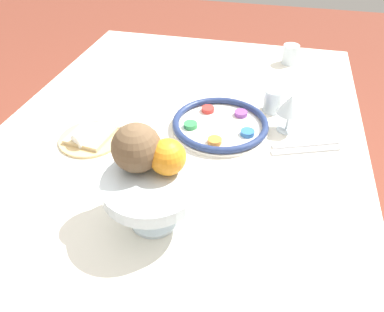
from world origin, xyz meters
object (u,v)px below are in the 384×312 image
object	(u,v)px
bread_plate	(91,138)
cup_mid	(273,101)
orange_fruit	(168,157)
cup_near	(290,54)
coconut	(139,148)
fruit_stand	(152,189)
napkin_roll	(98,131)
seder_plate	(220,124)
wine_glass	(291,105)

from	to	relation	value
bread_plate	cup_mid	distance (m)	0.58
orange_fruit	cup_mid	bearing A→B (deg)	158.47
cup_near	cup_mid	world-z (taller)	same
coconut	cup_near	world-z (taller)	coconut
fruit_stand	orange_fruit	bearing A→B (deg)	143.33
orange_fruit	cup_mid	world-z (taller)	orange_fruit
bread_plate	fruit_stand	bearing A→B (deg)	47.34
fruit_stand	orange_fruit	size ratio (longest dim) A/B	2.69
fruit_stand	bread_plate	size ratio (longest dim) A/B	1.15
orange_fruit	napkin_roll	size ratio (longest dim) A/B	0.49
napkin_roll	seder_plate	bearing A→B (deg)	110.38
fruit_stand	bread_plate	world-z (taller)	fruit_stand
fruit_stand	bread_plate	distance (m)	0.39
wine_glass	bread_plate	xyz separation A→B (m)	(0.18, -0.55, -0.08)
orange_fruit	coconut	xyz separation A→B (m)	(0.00, -0.06, 0.01)
bread_plate	cup_mid	bearing A→B (deg)	119.64
coconut	bread_plate	distance (m)	0.37
fruit_stand	cup_mid	bearing A→B (deg)	157.32
orange_fruit	bread_plate	world-z (taller)	orange_fruit
coconut	napkin_roll	bearing A→B (deg)	-136.83
seder_plate	bread_plate	distance (m)	0.38
napkin_roll	wine_glass	bearing A→B (deg)	107.16
wine_glass	cup_near	world-z (taller)	wine_glass
seder_plate	wine_glass	xyz separation A→B (m)	(-0.04, 0.20, 0.07)
cup_near	napkin_roll	bearing A→B (deg)	-39.02
coconut	cup_mid	bearing A→B (deg)	152.85
seder_plate	fruit_stand	xyz separation A→B (m)	(0.40, -0.08, 0.08)
bread_plate	coconut	bearing A→B (deg)	47.74
fruit_stand	napkin_roll	xyz separation A→B (m)	(-0.27, -0.26, -0.08)
bread_plate	cup_near	bearing A→B (deg)	140.83
wine_glass	fruit_stand	size ratio (longest dim) A/B	0.56
orange_fruit	cup_mid	size ratio (longest dim) A/B	1.05
coconut	cup_near	bearing A→B (deg)	161.27
cup_near	cup_mid	distance (m)	0.38
napkin_roll	coconut	bearing A→B (deg)	43.17
seder_plate	coconut	world-z (taller)	coconut
coconut	cup_mid	xyz separation A→B (m)	(-0.50, 0.26, -0.14)
orange_fruit	cup_near	distance (m)	0.92
fruit_stand	cup_near	size ratio (longest dim) A/B	2.83
coconut	cup_mid	size ratio (longest dim) A/B	1.42
orange_fruit	coconut	size ratio (longest dim) A/B	0.74
seder_plate	cup_near	world-z (taller)	cup_near
seder_plate	cup_mid	distance (m)	0.20
fruit_stand	cup_mid	world-z (taller)	fruit_stand
cup_mid	bread_plate	bearing A→B (deg)	-60.36
seder_plate	coconut	size ratio (longest dim) A/B	2.74
cup_near	wine_glass	bearing A→B (deg)	0.95
coconut	cup_mid	distance (m)	0.58
fruit_stand	coconut	bearing A→B (deg)	-135.36
wine_glass	fruit_stand	world-z (taller)	fruit_stand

